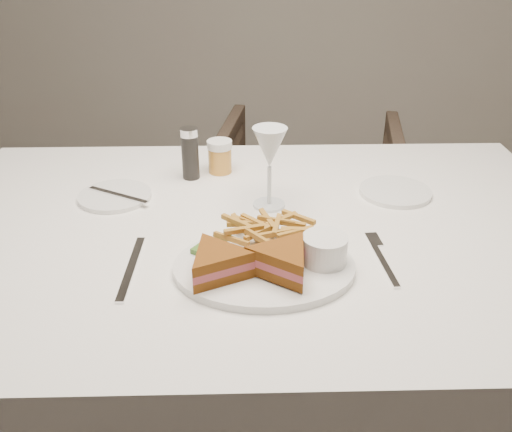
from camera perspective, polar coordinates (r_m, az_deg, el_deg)
The scene contains 3 objects.
table at distance 1.37m, azimuth 0.21°, elevation -14.87°, with size 1.35×0.90×0.75m, color white.
chair_far at distance 2.18m, azimuth 5.13°, elevation 1.71°, with size 0.67×0.63×0.69m, color #48382C.
table_setting at distance 1.07m, azimuth 0.32°, elevation -0.94°, with size 0.78×0.60×0.18m.
Camera 1 is at (0.42, -0.65, 1.31)m, focal length 40.00 mm.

